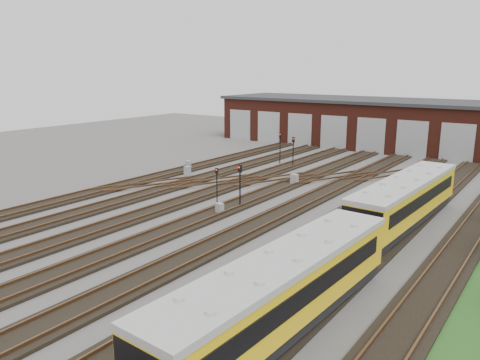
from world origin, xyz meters
The scene contains 13 objects.
ground centered at (0.00, 0.00, 0.00)m, with size 120.00×120.00×0.00m, color #464341.
track_network centered at (-0.17, 0.59, 0.11)m, with size 30.40×70.00×0.33m.
maintenance_shed centered at (-0.01, 39.97, 3.20)m, with size 51.00×12.50×6.35m.
metro_train centered at (10.00, -7.90, 1.83)m, with size 3.15×46.29×2.93m.
signal_mast_0 centered at (-3.87, 5.47, 1.76)m, with size 0.25×0.24×2.75m.
signal_mast_1 centered at (-7.86, 21.85, 2.18)m, with size 0.30×0.28×3.42m.
signal_mast_2 centered at (-5.88, 21.28, 2.06)m, with size 0.32×0.31×3.19m.
signal_mast_3 centered at (-1.65, 5.49, 2.12)m, with size 0.31×0.30×3.27m.
relay_cabinet_0 centered at (-14.18, 13.59, 0.44)m, with size 0.53×0.44×0.89m, color #929496.
relay_cabinet_1 centered at (-12.04, 11.09, 0.48)m, with size 0.57×0.48×0.96m, color #929496.
relay_cabinet_2 centered at (-1.64, 2.96, 0.44)m, with size 0.52×0.44×0.87m, color #929496.
relay_cabinet_3 centered at (-1.59, 13.91, 0.51)m, with size 0.62×0.51×1.03m, color #929496.
relay_cabinet_4 centered at (9.00, 20.70, 0.52)m, with size 0.62×0.52×1.03m, color #929496.
Camera 1 is at (18.43, -22.56, 10.33)m, focal length 35.00 mm.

